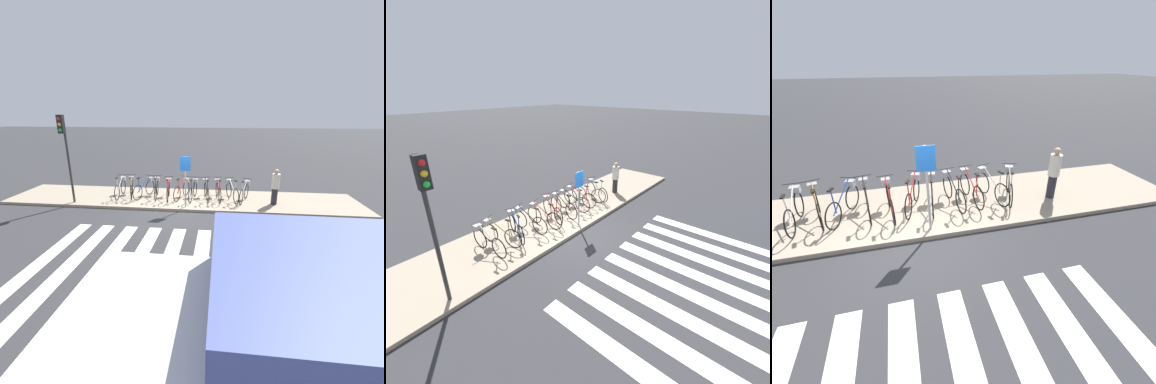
{
  "view_description": "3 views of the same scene",
  "coord_description": "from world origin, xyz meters",
  "views": [
    {
      "loc": [
        1.82,
        -10.07,
        4.08
      ],
      "look_at": [
        0.65,
        0.39,
        0.78
      ],
      "focal_mm": 24.0,
      "sensor_mm": 36.0,
      "label": 1
    },
    {
      "loc": [
        -6.53,
        -5.49,
        5.19
      ],
      "look_at": [
        1.15,
        0.98,
        1.11
      ],
      "focal_mm": 24.0,
      "sensor_mm": 36.0,
      "label": 2
    },
    {
      "loc": [
        -0.12,
        -5.12,
        4.02
      ],
      "look_at": [
        1.31,
        0.49,
        0.97
      ],
      "focal_mm": 24.0,
      "sensor_mm": 36.0,
      "label": 3
    }
  ],
  "objects": [
    {
      "name": "parked_bicycle_1",
      "position": [
        -2.44,
        1.52,
        0.58
      ],
      "size": [
        0.63,
        1.65,
        1.05
      ],
      "color": "black",
      "rests_on": "sidewalk"
    },
    {
      "name": "parked_bicycle_2",
      "position": [
        -1.76,
        1.49,
        0.58
      ],
      "size": [
        0.69,
        1.63,
        1.05
      ],
      "color": "black",
      "rests_on": "sidewalk"
    },
    {
      "name": "parked_bicycle_0",
      "position": [
        -2.95,
        1.42,
        0.58
      ],
      "size": [
        0.46,
        1.71,
        1.05
      ],
      "color": "black",
      "rests_on": "sidewalk"
    },
    {
      "name": "parked_bicycle_7",
      "position": [
        1.21,
        1.44,
        0.58
      ],
      "size": [
        0.49,
        1.69,
        1.05
      ],
      "color": "black",
      "rests_on": "sidewalk"
    },
    {
      "name": "parked_bicycle_6",
      "position": [
        0.6,
        1.41,
        0.58
      ],
      "size": [
        0.46,
        1.71,
        1.05
      ],
      "color": "black",
      "rests_on": "sidewalk"
    },
    {
      "name": "sidewalk",
      "position": [
        0.0,
        1.49,
        0.06
      ],
      "size": [
        16.42,
        2.98,
        0.12
      ],
      "color": "gray",
      "rests_on": "ground_plane"
    },
    {
      "name": "ground_plane",
      "position": [
        0.0,
        0.0,
        0.0
      ],
      "size": [
        120.0,
        120.0,
        0.0
      ],
      "primitive_type": "plane",
      "color": "#2D2D30"
    },
    {
      "name": "parked_bicycle_9",
      "position": [
        2.39,
        1.48,
        0.58
      ],
      "size": [
        0.64,
        1.65,
        1.05
      ],
      "color": "black",
      "rests_on": "sidewalk"
    },
    {
      "name": "parked_bicycle_10",
      "position": [
        2.97,
        1.37,
        0.58
      ],
      "size": [
        0.66,
        1.64,
        1.05
      ],
      "color": "black",
      "rests_on": "sidewalk"
    },
    {
      "name": "traffic_light",
      "position": [
        -4.76,
        0.24,
        2.87
      ],
      "size": [
        0.24,
        0.4,
        3.85
      ],
      "color": "#2D2D2D",
      "rests_on": "sidewalk"
    },
    {
      "name": "road_crosswalk",
      "position": [
        0.0,
        -5.68,
        0.0
      ],
      "size": [
        6.75,
        8.0,
        0.01
      ],
      "color": "silver",
      "rests_on": "ground_plane"
    },
    {
      "name": "pedestrian",
      "position": [
        4.26,
        1.08,
        0.95
      ],
      "size": [
        0.34,
        0.34,
        1.6
      ],
      "color": "#23232D",
      "rests_on": "sidewalk"
    },
    {
      "name": "sign_post",
      "position": [
        0.38,
        0.29,
        1.62
      ],
      "size": [
        0.44,
        0.07,
        2.21
      ],
      "color": "#99999E",
      "rests_on": "sidewalk"
    },
    {
      "name": "parked_bicycle_8",
      "position": [
        1.77,
        1.5,
        0.58
      ],
      "size": [
        0.46,
        1.7,
        1.05
      ],
      "color": "black",
      "rests_on": "sidewalk"
    },
    {
      "name": "parked_bicycle_3",
      "position": [
        -1.19,
        1.5,
        0.58
      ],
      "size": [
        0.46,
        1.7,
        1.05
      ],
      "color": "black",
      "rests_on": "sidewalk"
    },
    {
      "name": "parked_bicycle_4",
      "position": [
        -0.59,
        1.35,
        0.58
      ],
      "size": [
        0.46,
        1.7,
        1.05
      ],
      "color": "black",
      "rests_on": "sidewalk"
    },
    {
      "name": "parked_bicycle_5",
      "position": [
        0.07,
        1.5,
        0.58
      ],
      "size": [
        0.64,
        1.65,
        1.05
      ],
      "color": "black",
      "rests_on": "sidewalk"
    }
  ]
}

